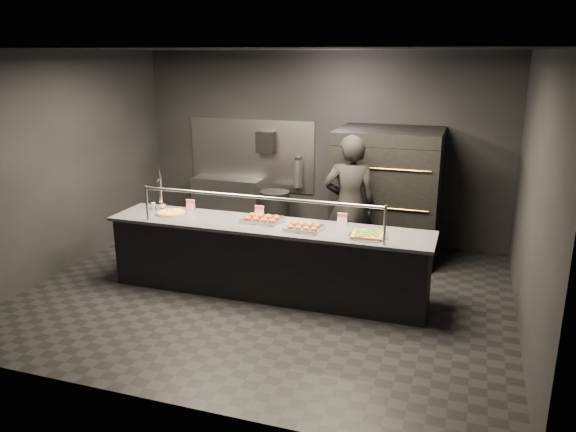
# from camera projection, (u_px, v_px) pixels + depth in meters

# --- Properties ---
(room) EXTENTS (6.04, 6.00, 3.00)m
(room) POSITION_uv_depth(u_px,v_px,m) (266.00, 178.00, 6.84)
(room) COLOR black
(room) RESTS_ON ground
(service_counter) EXTENTS (4.10, 0.78, 1.37)m
(service_counter) POSITION_uv_depth(u_px,v_px,m) (267.00, 259.00, 7.08)
(service_counter) COLOR black
(service_counter) RESTS_ON ground
(pizza_oven) EXTENTS (1.50, 1.23, 1.91)m
(pizza_oven) POSITION_uv_depth(u_px,v_px,m) (388.00, 193.00, 8.30)
(pizza_oven) COLOR black
(pizza_oven) RESTS_ON ground
(prep_shelf) EXTENTS (1.20, 0.35, 0.90)m
(prep_shelf) POSITION_uv_depth(u_px,v_px,m) (227.00, 204.00, 9.68)
(prep_shelf) COLOR #99999E
(prep_shelf) RESTS_ON ground
(towel_dispenser) EXTENTS (0.30, 0.20, 0.35)m
(towel_dispenser) POSITION_uv_depth(u_px,v_px,m) (266.00, 142.00, 9.22)
(towel_dispenser) COLOR black
(towel_dispenser) RESTS_ON room
(fire_extinguisher) EXTENTS (0.14, 0.14, 0.51)m
(fire_extinguisher) POSITION_uv_depth(u_px,v_px,m) (298.00, 173.00, 9.20)
(fire_extinguisher) COLOR #B2B2B7
(fire_extinguisher) RESTS_ON room
(beer_tap) EXTENTS (0.15, 0.22, 0.58)m
(beer_tap) POSITION_uv_depth(u_px,v_px,m) (161.00, 197.00, 7.57)
(beer_tap) COLOR silver
(beer_tap) RESTS_ON service_counter
(round_pizza) EXTENTS (0.43, 0.43, 0.03)m
(round_pizza) POSITION_uv_depth(u_px,v_px,m) (171.00, 213.00, 7.39)
(round_pizza) COLOR silver
(round_pizza) RESTS_ON service_counter
(slider_tray_a) EXTENTS (0.56, 0.48, 0.08)m
(slider_tray_a) POSITION_uv_depth(u_px,v_px,m) (262.00, 219.00, 7.06)
(slider_tray_a) COLOR silver
(slider_tray_a) RESTS_ON service_counter
(slider_tray_b) EXTENTS (0.49, 0.41, 0.07)m
(slider_tray_b) POSITION_uv_depth(u_px,v_px,m) (304.00, 227.00, 6.73)
(slider_tray_b) COLOR silver
(slider_tray_b) RESTS_ON service_counter
(square_pizza) EXTENTS (0.46, 0.46, 0.05)m
(square_pizza) POSITION_uv_depth(u_px,v_px,m) (368.00, 235.00, 6.48)
(square_pizza) COLOR silver
(square_pizza) RESTS_ON service_counter
(condiment_jar) EXTENTS (0.14, 0.06, 0.09)m
(condiment_jar) POSITION_uv_depth(u_px,v_px,m) (155.00, 206.00, 7.59)
(condiment_jar) COLOR silver
(condiment_jar) RESTS_ON service_counter
(tent_cards) EXTENTS (2.21, 0.04, 0.15)m
(tent_cards) POSITION_uv_depth(u_px,v_px,m) (262.00, 211.00, 7.24)
(tent_cards) COLOR white
(tent_cards) RESTS_ON service_counter
(trash_bin) EXTENTS (0.48, 0.48, 0.80)m
(trash_bin) POSITION_uv_depth(u_px,v_px,m) (275.00, 215.00, 9.20)
(trash_bin) COLOR black
(trash_bin) RESTS_ON ground
(worker) EXTENTS (0.80, 0.63, 1.94)m
(worker) POSITION_uv_depth(u_px,v_px,m) (349.00, 206.00, 7.60)
(worker) COLOR black
(worker) RESTS_ON ground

